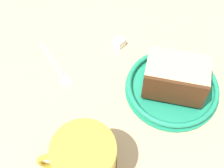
% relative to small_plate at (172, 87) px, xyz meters
% --- Properties ---
extents(ground_plane, '(1.21, 1.21, 0.04)m').
position_rel_small_plate_xyz_m(ground_plane, '(0.10, 0.06, -0.03)').
color(ground_plane, tan).
extents(small_plate, '(0.18, 0.18, 0.02)m').
position_rel_small_plate_xyz_m(small_plate, '(0.00, 0.00, 0.00)').
color(small_plate, '#1E8C66').
rests_on(small_plate, ground_plane).
extents(cake_slice, '(0.12, 0.09, 0.07)m').
position_rel_small_plate_xyz_m(cake_slice, '(-0.00, 0.00, 0.03)').
color(cake_slice, '#472814').
rests_on(cake_slice, small_plate).
extents(tea_mug, '(0.11, 0.09, 0.10)m').
position_rel_small_plate_xyz_m(tea_mug, '(0.08, 0.20, 0.04)').
color(tea_mug, gold).
rests_on(tea_mug, ground_plane).
extents(teaspoon, '(0.11, 0.09, 0.01)m').
position_rel_small_plate_xyz_m(teaspoon, '(0.22, 0.04, -0.01)').
color(teaspoon, silver).
rests_on(teaspoon, ground_plane).
extents(sugar_cube, '(0.03, 0.03, 0.02)m').
position_rel_small_plate_xyz_m(sugar_cube, '(0.13, -0.07, 0.00)').
color(sugar_cube, white).
rests_on(sugar_cube, ground_plane).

